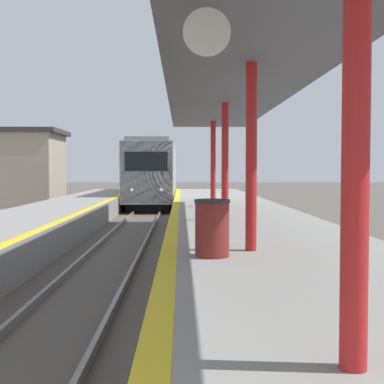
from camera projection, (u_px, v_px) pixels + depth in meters
The scene contains 3 objects.
train at pixel (154, 174), 37.37m from camera, with size 2.88×17.74×4.24m.
station_canopy at pixel (235, 86), 12.66m from camera, with size 3.30×23.50×3.65m.
trash_bin at pixel (212, 228), 9.16m from camera, with size 0.62×0.62×0.99m.
Camera 1 is at (1.88, -1.24, 2.43)m, focal length 50.00 mm.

